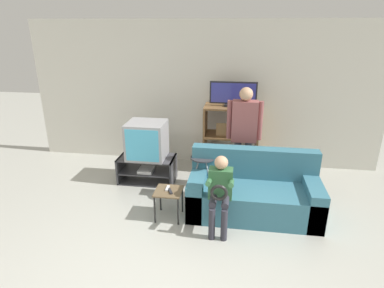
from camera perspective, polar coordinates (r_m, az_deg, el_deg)
wall_back at (r=5.92m, az=1.80°, el=8.78°), size 6.40×0.06×2.60m
tv_stand at (r=5.46m, az=-7.94°, el=-4.46°), size 0.93×0.50×0.43m
television_main at (r=5.27m, az=-8.04°, el=0.70°), size 0.61×0.56×0.60m
media_shelf at (r=5.76m, az=6.86°, el=1.09°), size 0.95×0.51×1.18m
television_flat at (r=5.55m, az=7.32°, el=8.69°), size 0.80×0.20×0.42m
folding_stool at (r=4.70m, az=1.91°, el=-3.86°), size 0.46×0.39×0.70m
snack_table at (r=4.38m, az=-4.17°, el=-9.00°), size 0.36×0.36×0.41m
remote_control_black at (r=4.31m, az=-3.89°, el=-8.37°), size 0.09×0.15×0.02m
remote_control_white at (r=4.39m, az=-4.38°, el=-7.85°), size 0.04×0.14×0.02m
couch at (r=4.60m, az=10.82°, el=-8.57°), size 1.77×0.83×0.86m
person_standing_adult at (r=4.92m, az=9.24°, el=2.50°), size 0.53×0.20×1.65m
person_seated_child at (r=4.03m, az=5.01°, el=-7.92°), size 0.33×0.43×0.99m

